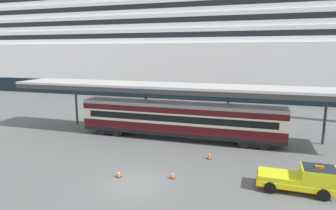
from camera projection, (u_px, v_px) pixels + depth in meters
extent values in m
plane|color=#5C5E5E|center=(134.00, 184.00, 21.69)|extent=(400.00, 400.00, 0.00)
cube|color=black|center=(180.00, 84.00, 71.95)|extent=(150.30, 25.12, 3.40)
cube|color=white|center=(180.00, 61.00, 70.93)|extent=(150.30, 25.12, 7.94)
cube|color=white|center=(181.00, 38.00, 69.95)|extent=(138.28, 23.11, 2.96)
cube|color=black|center=(166.00, 35.00, 59.11)|extent=(132.26, 0.12, 1.06)
cube|color=white|center=(181.00, 25.00, 69.42)|extent=(132.75, 22.19, 2.96)
cube|color=black|center=(167.00, 20.00, 59.01)|extent=(126.97, 0.12, 1.06)
cube|color=white|center=(181.00, 12.00, 68.88)|extent=(127.21, 21.26, 2.96)
cube|color=black|center=(167.00, 5.00, 58.91)|extent=(121.68, 0.12, 1.06)
cube|color=#BCBCBC|center=(181.00, 86.00, 32.15)|extent=(40.05, 5.25, 0.25)
cube|color=#363636|center=(174.00, 92.00, 29.84)|extent=(40.05, 0.20, 0.50)
cylinder|color=#363636|center=(76.00, 103.00, 39.13)|extent=(0.28, 0.28, 5.80)
cylinder|color=#363636|center=(146.00, 107.00, 36.23)|extent=(0.28, 0.28, 5.80)
cylinder|color=#363636|center=(228.00, 112.00, 33.34)|extent=(0.28, 0.28, 5.80)
cylinder|color=#363636|center=(325.00, 117.00, 30.44)|extent=(0.28, 0.28, 5.80)
cube|color=black|center=(179.00, 132.00, 32.59)|extent=(22.41, 2.80, 0.40)
cube|color=#470F14|center=(179.00, 126.00, 32.48)|extent=(22.41, 2.80, 0.90)
cube|color=beige|center=(179.00, 117.00, 32.29)|extent=(22.41, 2.80, 1.20)
cube|color=black|center=(176.00, 119.00, 30.99)|extent=(20.62, 0.08, 0.72)
cube|color=#470F14|center=(179.00, 109.00, 32.12)|extent=(22.41, 2.80, 0.60)
cube|color=#949494|center=(179.00, 105.00, 32.04)|extent=(22.41, 2.69, 0.36)
cube|color=black|center=(114.00, 130.00, 35.00)|extent=(3.20, 2.35, 0.50)
cylinder|color=black|center=(102.00, 132.00, 34.16)|extent=(0.84, 0.12, 0.84)
cylinder|color=black|center=(116.00, 133.00, 33.64)|extent=(0.84, 0.12, 0.84)
cube|color=black|center=(254.00, 142.00, 30.33)|extent=(3.20, 2.35, 0.50)
cylinder|color=black|center=(245.00, 144.00, 29.49)|extent=(0.84, 0.12, 0.84)
cylinder|color=black|center=(263.00, 146.00, 28.97)|extent=(0.84, 0.12, 0.84)
cube|color=yellow|center=(295.00, 183.00, 20.54)|extent=(5.24, 2.11, 0.36)
cube|color=#F2B20C|center=(295.00, 184.00, 20.57)|extent=(5.24, 2.13, 0.12)
cube|color=yellow|center=(319.00, 176.00, 19.96)|extent=(2.33, 1.97, 1.10)
cube|color=#19232D|center=(319.00, 171.00, 19.90)|extent=(2.12, 1.88, 0.44)
cube|color=orange|center=(320.00, 167.00, 19.85)|extent=(0.56, 0.21, 0.16)
cube|color=yellow|center=(280.00, 176.00, 20.80)|extent=(2.95, 1.98, 0.36)
cylinder|color=black|center=(319.00, 182.00, 21.00)|extent=(0.81, 0.27, 0.80)
cylinder|color=black|center=(324.00, 195.00, 19.13)|extent=(0.81, 0.27, 0.80)
cylinder|color=black|center=(270.00, 176.00, 22.02)|extent=(0.81, 0.27, 0.80)
cylinder|color=black|center=(270.00, 188.00, 20.16)|extent=(0.81, 0.27, 0.80)
cube|color=black|center=(173.00, 178.00, 22.60)|extent=(0.36, 0.36, 0.04)
cone|color=#EA590F|center=(173.00, 174.00, 22.55)|extent=(0.30, 0.30, 0.58)
cylinder|color=white|center=(173.00, 174.00, 22.54)|extent=(0.17, 0.17, 0.08)
cube|color=black|center=(209.00, 159.00, 26.71)|extent=(0.36, 0.36, 0.04)
cone|color=#EA590F|center=(209.00, 155.00, 26.64)|extent=(0.30, 0.30, 0.74)
cylinder|color=white|center=(209.00, 154.00, 26.63)|extent=(0.17, 0.17, 0.10)
cube|color=black|center=(119.00, 177.00, 22.84)|extent=(0.36, 0.36, 0.04)
cone|color=#EA590F|center=(119.00, 173.00, 22.78)|extent=(0.30, 0.30, 0.56)
cylinder|color=white|center=(118.00, 173.00, 22.78)|extent=(0.17, 0.17, 0.08)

